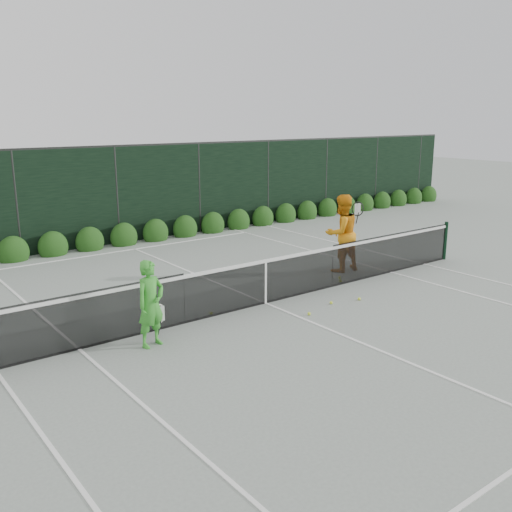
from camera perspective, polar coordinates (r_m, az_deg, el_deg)
ground at (r=12.34m, az=0.95°, el=-4.76°), size 80.00×80.00×0.00m
tennis_net at (r=12.17m, az=0.87°, el=-2.41°), size 12.90×0.10×1.07m
player_woman at (r=10.08m, az=-10.47°, el=-4.72°), size 0.66×0.50×1.55m
player_man at (r=14.81m, az=8.55°, el=2.27°), size 1.04×0.85×2.00m
court_lines at (r=12.34m, az=0.95°, el=-4.73°), size 11.03×23.83×0.01m
windscreen_fence at (r=10.01m, az=10.62°, el=-0.43°), size 32.00×21.07×3.06m
hedge_row at (r=18.25m, az=-13.07°, el=1.82°), size 31.66×0.65×0.94m
tennis_balls at (r=12.75m, az=6.16°, el=-4.07°), size 4.03×1.56×0.07m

